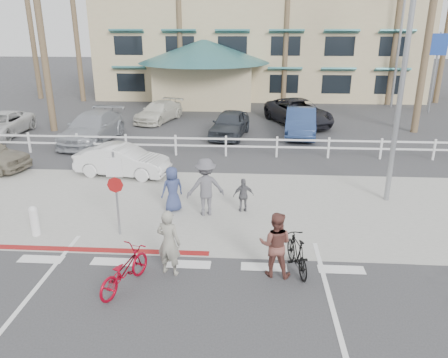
# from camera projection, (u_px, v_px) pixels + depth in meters

# --- Properties ---
(ground) EXTENTS (140.00, 140.00, 0.00)m
(ground) POSITION_uv_depth(u_px,v_px,m) (185.00, 277.00, 10.98)
(ground) COLOR #333335
(bike_path) EXTENTS (12.00, 16.00, 0.01)m
(bike_path) POSITION_uv_depth(u_px,v_px,m) (170.00, 330.00, 9.10)
(bike_path) COLOR #333335
(bike_path) RESTS_ON ground
(sidewalk_plaza) EXTENTS (22.00, 7.00, 0.01)m
(sidewalk_plaza) POSITION_uv_depth(u_px,v_px,m) (204.00, 206.00, 15.20)
(sidewalk_plaza) COLOR gray
(sidewalk_plaza) RESTS_ON ground
(cross_street) EXTENTS (40.00, 5.00, 0.01)m
(cross_street) POSITION_uv_depth(u_px,v_px,m) (214.00, 169.00, 18.95)
(cross_street) COLOR #333335
(cross_street) RESTS_ON ground
(parking_lot) EXTENTS (50.00, 16.00, 0.01)m
(parking_lot) POSITION_uv_depth(u_px,v_px,m) (227.00, 122.00, 27.86)
(parking_lot) COLOR #333335
(parking_lot) RESTS_ON ground
(curb_red) EXTENTS (7.00, 0.25, 0.02)m
(curb_red) POSITION_uv_depth(u_px,v_px,m) (86.00, 250.00, 12.28)
(curb_red) COLOR maroon
(curb_red) RESTS_ON ground
(rail_fence) EXTENTS (29.40, 0.16, 1.00)m
(rail_fence) POSITION_uv_depth(u_px,v_px,m) (228.00, 146.00, 20.63)
(rail_fence) COLOR silver
(rail_fence) RESTS_ON ground
(building) EXTENTS (28.00, 16.00, 11.30)m
(building) POSITION_uv_depth(u_px,v_px,m) (259.00, 26.00, 38.01)
(building) COLOR #C3B186
(building) RESTS_ON ground
(sign_post) EXTENTS (0.50, 0.10, 2.90)m
(sign_post) POSITION_uv_depth(u_px,v_px,m) (116.00, 190.00, 12.69)
(sign_post) COLOR gray
(sign_post) RESTS_ON ground
(bollard_0) EXTENTS (0.26, 0.26, 0.95)m
(bollard_0) POSITION_uv_depth(u_px,v_px,m) (35.00, 221.00, 12.99)
(bollard_0) COLOR silver
(bollard_0) RESTS_ON ground
(streetlight_0) EXTENTS (0.60, 2.00, 9.00)m
(streetlight_0) POSITION_uv_depth(u_px,v_px,m) (403.00, 72.00, 14.21)
(streetlight_0) COLOR gray
(streetlight_0) RESTS_ON ground
(streetlight_1) EXTENTS (0.60, 2.00, 9.50)m
(streetlight_1) POSITION_uv_depth(u_px,v_px,m) (400.00, 41.00, 31.14)
(streetlight_1) COLOR gray
(streetlight_1) RESTS_ON ground
(info_sign) EXTENTS (1.20, 0.16, 5.60)m
(info_sign) POSITION_uv_depth(u_px,v_px,m) (435.00, 72.00, 29.80)
(info_sign) COLOR navy
(info_sign) RESTS_ON ground
(palm_0) EXTENTS (4.00, 4.00, 15.00)m
(palm_0) POSITION_uv_depth(u_px,v_px,m) (27.00, 1.00, 33.79)
(palm_0) COLOR #244A1C
(palm_0) RESTS_ON ground
(palm_1) EXTENTS (4.00, 4.00, 13.00)m
(palm_1) POSITION_uv_depth(u_px,v_px,m) (74.00, 15.00, 32.95)
(palm_1) COLOR #244A1C
(palm_1) RESTS_ON ground
(palm_3) EXTENTS (4.00, 4.00, 14.00)m
(palm_3) POSITION_uv_depth(u_px,v_px,m) (179.00, 8.00, 32.29)
(palm_3) COLOR #244A1C
(palm_3) RESTS_ON ground
(palm_4) EXTENTS (4.00, 4.00, 15.00)m
(palm_4) POSITION_uv_depth(u_px,v_px,m) (233.00, 1.00, 32.81)
(palm_4) COLOR #244A1C
(palm_4) RESTS_ON ground
(palm_5) EXTENTS (4.00, 4.00, 13.00)m
(palm_5) POSITION_uv_depth(u_px,v_px,m) (287.00, 15.00, 31.97)
(palm_5) COLOR #244A1C
(palm_5) RESTS_ON ground
(palm_7) EXTENTS (4.00, 4.00, 14.00)m
(palm_7) POSITION_uv_depth(u_px,v_px,m) (399.00, 7.00, 31.31)
(palm_7) COLOR #244A1C
(palm_7) RESTS_ON ground
(palm_10) EXTENTS (4.00, 4.00, 12.00)m
(palm_10) POSITION_uv_depth(u_px,v_px,m) (40.00, 22.00, 23.61)
(palm_10) COLOR #244A1C
(palm_10) RESTS_ON ground
(palm_11) EXTENTS (4.00, 4.00, 14.00)m
(palm_11) POSITION_uv_depth(u_px,v_px,m) (434.00, 2.00, 22.93)
(palm_11) COLOR #244A1C
(palm_11) RESTS_ON ground
(bike_red) EXTENTS (1.24, 1.93, 0.96)m
(bike_red) POSITION_uv_depth(u_px,v_px,m) (124.00, 270.00, 10.41)
(bike_red) COLOR maroon
(bike_red) RESTS_ON ground
(rider_red) EXTENTS (0.73, 0.59, 1.74)m
(rider_red) POSITION_uv_depth(u_px,v_px,m) (169.00, 243.00, 10.87)
(rider_red) COLOR gray
(rider_red) RESTS_ON ground
(bike_black) EXTENTS (0.80, 1.68, 0.98)m
(bike_black) POSITION_uv_depth(u_px,v_px,m) (297.00, 253.00, 11.14)
(bike_black) COLOR black
(bike_black) RESTS_ON ground
(rider_black) EXTENTS (0.92, 0.77, 1.71)m
(rider_black) POSITION_uv_depth(u_px,v_px,m) (275.00, 244.00, 10.82)
(rider_black) COLOR brown
(rider_black) RESTS_ON ground
(pedestrian_a) EXTENTS (1.41, 1.05, 1.94)m
(pedestrian_a) POSITION_uv_depth(u_px,v_px,m) (206.00, 187.00, 14.23)
(pedestrian_a) COLOR #56555D
(pedestrian_a) RESTS_ON ground
(pedestrian_child) EXTENTS (0.73, 0.41, 1.18)m
(pedestrian_child) POSITION_uv_depth(u_px,v_px,m) (244.00, 195.00, 14.57)
(pedestrian_child) COLOR #5A595E
(pedestrian_child) RESTS_ON ground
(pedestrian_b) EXTENTS (0.91, 0.83, 1.55)m
(pedestrian_b) POSITION_uv_depth(u_px,v_px,m) (172.00, 189.00, 14.59)
(pedestrian_b) COLOR navy
(pedestrian_b) RESTS_ON ground
(car_white_sedan) EXTENTS (4.05, 1.97, 1.28)m
(car_white_sedan) POSITION_uv_depth(u_px,v_px,m) (122.00, 160.00, 18.05)
(car_white_sedan) COLOR silver
(car_white_sedan) RESTS_ON ground
(lot_car_0) EXTENTS (2.33, 4.78, 1.31)m
(lot_car_0) POSITION_uv_depth(u_px,v_px,m) (1.00, 125.00, 24.21)
(lot_car_0) COLOR silver
(lot_car_0) RESTS_ON ground
(lot_car_1) EXTENTS (2.46, 5.41, 1.54)m
(lot_car_1) POSITION_uv_depth(u_px,v_px,m) (92.00, 128.00, 23.03)
(lot_car_1) COLOR #9498A0
(lot_car_1) RESTS_ON ground
(lot_car_2) EXTENTS (2.38, 4.44, 1.44)m
(lot_car_2) POSITION_uv_depth(u_px,v_px,m) (230.00, 124.00, 24.13)
(lot_car_2) COLOR #2C3138
(lot_car_2) RESTS_ON ground
(lot_car_3) EXTENTS (2.06, 4.73, 1.51)m
(lot_car_3) POSITION_uv_depth(u_px,v_px,m) (301.00, 122.00, 24.31)
(lot_car_3) COLOR navy
(lot_car_3) RESTS_ON ground
(lot_car_4) EXTENTS (2.93, 4.58, 1.24)m
(lot_car_4) POSITION_uv_depth(u_px,v_px,m) (159.00, 112.00, 27.86)
(lot_car_4) COLOR silver
(lot_car_4) RESTS_ON ground
(lot_car_5) EXTENTS (4.43, 6.11, 1.54)m
(lot_car_5) POSITION_uv_depth(u_px,v_px,m) (298.00, 112.00, 26.96)
(lot_car_5) COLOR black
(lot_car_5) RESTS_ON ground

